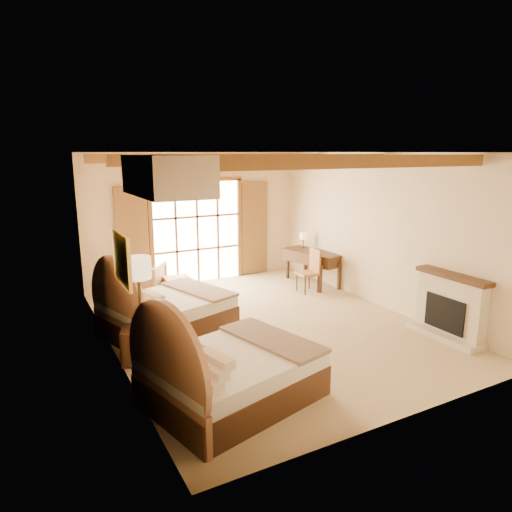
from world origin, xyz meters
TOP-DOWN VIEW (x-y plane):
  - floor at (0.00, 0.00)m, footprint 7.00×7.00m
  - wall_back at (0.00, 3.50)m, footprint 5.50×0.00m
  - wall_left at (-2.75, 0.00)m, footprint 0.00×7.00m
  - wall_right at (2.75, 0.00)m, footprint 0.00×7.00m
  - ceiling at (0.00, 0.00)m, footprint 7.00×7.00m
  - ceiling_beams at (0.00, 0.00)m, footprint 5.39×4.60m
  - french_doors at (0.00, 3.44)m, footprint 3.95×0.08m
  - fireplace at (2.60, -2.00)m, footprint 0.46×1.40m
  - painting at (-2.70, -0.75)m, footprint 0.06×0.95m
  - canopy_valance at (-2.40, -2.00)m, footprint 0.70×1.40m
  - bed_near at (-1.80, -2.10)m, footprint 2.47×2.06m
  - bed_far at (-1.84, 0.60)m, footprint 2.54×2.13m
  - nightstand at (-2.49, -0.40)m, footprint 0.59×0.59m
  - floor_lamp at (-2.50, -0.78)m, footprint 0.37×0.37m
  - armchair at (-1.48, 2.96)m, footprint 1.12×1.13m
  - ottoman at (-0.84, 2.56)m, footprint 0.60×0.60m
  - desk at (2.41, 1.90)m, footprint 1.03×1.65m
  - desk_chair at (1.95, 1.40)m, footprint 0.47×0.47m
  - desk_lamp at (2.44, 2.37)m, footprint 0.19×0.19m

SIDE VIEW (x-z plane):
  - floor at x=0.00m, z-range 0.00..0.00m
  - ottoman at x=-0.84m, z-range 0.00..0.42m
  - nightstand at x=-2.49m, z-range 0.00..0.56m
  - desk_chair at x=1.95m, z-range -0.19..0.82m
  - armchair at x=-1.48m, z-range 0.00..0.74m
  - bed_far at x=-1.84m, z-range -0.27..1.11m
  - bed_near at x=-1.80m, z-range -0.27..1.11m
  - desk at x=2.41m, z-range 0.03..0.86m
  - fireplace at x=2.60m, z-range -0.07..1.09m
  - desk_lamp at x=2.44m, z-range 0.92..1.30m
  - french_doors at x=0.00m, z-range -0.05..2.55m
  - floor_lamp at x=-2.50m, z-range 0.62..2.38m
  - wall_back at x=0.00m, z-range -1.15..4.35m
  - wall_left at x=-2.75m, z-range -1.90..5.10m
  - wall_right at x=2.75m, z-range -1.90..5.10m
  - painting at x=-2.70m, z-range 1.38..2.12m
  - canopy_valance at x=-2.40m, z-range 2.73..3.18m
  - ceiling_beams at x=0.00m, z-range 2.99..3.17m
  - ceiling at x=0.00m, z-range 3.20..3.20m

